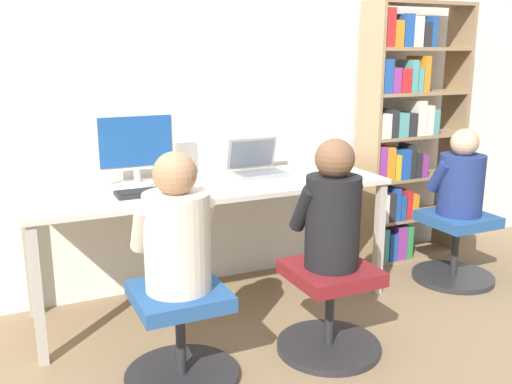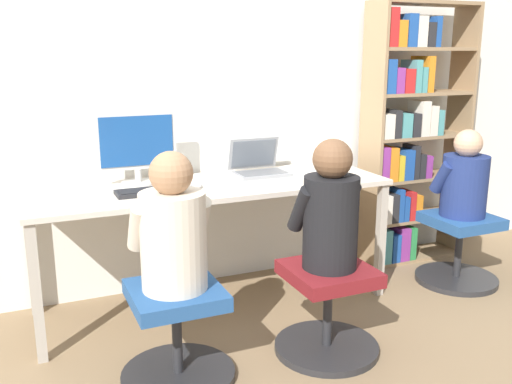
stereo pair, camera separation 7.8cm
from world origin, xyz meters
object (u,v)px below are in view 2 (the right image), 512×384
person_at_laptop (330,211)px  bookshelf (407,138)px  office_chair_right (328,309)px  desktop_monitor (137,147)px  office_chair_left (177,333)px  person_at_monitor (173,230)px  office_chair_side (459,248)px  laptop (259,167)px  keyboard (153,191)px  person_near_shelf (465,180)px

person_at_laptop → bookshelf: size_ratio=0.35×
office_chair_right → desktop_monitor: bearing=127.9°
office_chair_left → office_chair_right: bearing=-4.2°
person_at_monitor → person_at_laptop: bearing=-4.2°
office_chair_right → office_chair_side: bearing=19.3°
laptop → office_chair_right: laptop is taller
keyboard → person_near_shelf: (2.01, -0.25, -0.06)m
laptop → office_chair_left: (-0.81, -0.87, -0.57)m
laptop → office_chair_right: (-0.02, -0.92, -0.57)m
person_at_laptop → bookshelf: (1.19, 0.94, 0.16)m
desktop_monitor → person_at_monitor: bearing=-92.6°
bookshelf → laptop: bearing=-179.0°
person_at_monitor → office_chair_side: (2.07, 0.39, -0.51)m
laptop → bookshelf: bookshelf is taller
laptop → person_at_monitor: 1.18m
bookshelf → keyboard: bearing=-172.9°
laptop → office_chair_right: 1.09m
bookshelf → person_near_shelf: (0.09, -0.49, -0.21)m
person_near_shelf → office_chair_right: bearing=-160.5°
keyboard → person_near_shelf: bearing=-7.1°
desktop_monitor → office_chair_side: (2.03, -0.51, -0.75)m
person_at_laptop → office_chair_side: size_ratio=1.20×
laptop → office_chair_side: laptop is taller
desktop_monitor → person_near_shelf: size_ratio=0.82×
office_chair_right → bookshelf: size_ratio=0.29×
desktop_monitor → office_chair_right: (0.75, -0.96, -0.75)m
keyboard → office_chair_right: keyboard is taller
office_chair_right → person_near_shelf: person_near_shelf is taller
office_chair_left → person_near_shelf: (2.07, 0.40, 0.47)m
desktop_monitor → keyboard: bearing=-84.4°
person_at_laptop → person_near_shelf: size_ratio=1.14×
laptop → bookshelf: (1.17, 0.02, 0.11)m
laptop → person_at_monitor: (-0.81, -0.86, -0.07)m
laptop → keyboard: laptop is taller
office_chair_left → desktop_monitor: bearing=87.4°
office_chair_left → bookshelf: (1.98, 0.89, 0.68)m
person_at_monitor → bookshelf: size_ratio=0.34×
keyboard → office_chair_side: 2.09m
desktop_monitor → person_at_laptop: desktop_monitor is taller
bookshelf → person_near_shelf: 0.54m
office_chair_left → person_at_laptop: (0.79, -0.05, 0.52)m
person_near_shelf → keyboard: bearing=172.9°
laptop → office_chair_left: laptop is taller
laptop → keyboard: (-0.74, -0.22, -0.04)m
desktop_monitor → office_chair_right: size_ratio=0.86×
bookshelf → person_near_shelf: bookshelf is taller
laptop → bookshelf: bearing=1.0°
office_chair_side → person_near_shelf: (-0.00, 0.00, 0.47)m
person_at_monitor → laptop: bearing=46.9°
laptop → person_near_shelf: bearing=-20.3°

